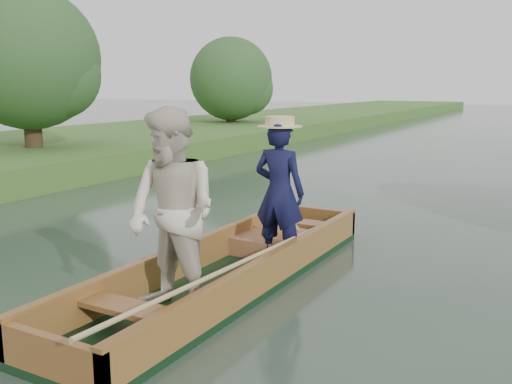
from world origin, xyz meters
The scene contains 3 objects.
ground centered at (0.00, 0.00, 0.00)m, with size 120.00×120.00×0.00m, color #283D30.
trees_far centered at (0.57, 8.01, 2.55)m, with size 22.82×16.15×4.61m.
punt centered at (0.07, -0.30, 0.71)m, with size 1.16×5.14×1.99m.
Camera 1 is at (3.19, -5.08, 2.19)m, focal length 40.00 mm.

